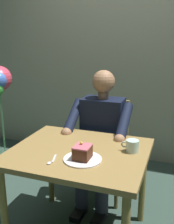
{
  "coord_description": "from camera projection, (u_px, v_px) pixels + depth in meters",
  "views": [
    {
      "loc": [
        -0.63,
        1.58,
        1.46
      ],
      "look_at": [
        -0.02,
        -0.1,
        0.95
      ],
      "focal_mm": 42.74,
      "sensor_mm": 36.0,
      "label": 1
    }
  ],
  "objects": [
    {
      "name": "cafe_rear_panel",
      "position": [
        128.0,
        33.0,
        3.01
      ],
      "size": [
        6.4,
        0.12,
        3.0
      ],
      "primitive_type": "cube",
      "color": "gray",
      "rests_on": "ground"
    },
    {
      "name": "chair",
      "position": [
        105.0,
        143.0,
        2.51
      ],
      "size": [
        0.42,
        0.42,
        0.89
      ],
      "color": "olive",
      "rests_on": "ground"
    },
    {
      "name": "dessert_plate",
      "position": [
        83.0,
        159.0,
        1.69
      ],
      "size": [
        0.25,
        0.25,
        0.01
      ],
      "primitive_type": "cylinder",
      "color": "white",
      "rests_on": "dining_table"
    },
    {
      "name": "dining_table",
      "position": [
        79.0,
        162.0,
        1.86
      ],
      "size": [
        0.93,
        0.79,
        0.7
      ],
      "color": "olive",
      "rests_on": "ground"
    },
    {
      "name": "dessert_spoon",
      "position": [
        51.0,
        161.0,
        1.67
      ],
      "size": [
        0.04,
        0.14,
        0.01
      ],
      "color": "silver",
      "rests_on": "dining_table"
    },
    {
      "name": "seated_person",
      "position": [
        100.0,
        137.0,
        2.31
      ],
      "size": [
        0.53,
        0.58,
        1.19
      ],
      "color": "black",
      "rests_on": "ground"
    },
    {
      "name": "cake_slice",
      "position": [
        83.0,
        152.0,
        1.68
      ],
      "size": [
        0.1,
        0.12,
        0.11
      ],
      "color": "#4E2716",
      "rests_on": "dessert_plate"
    },
    {
      "name": "coffee_cup",
      "position": [
        132.0,
        146.0,
        1.8
      ],
      "size": [
        0.12,
        0.09,
        0.08
      ],
      "color": "silver",
      "rests_on": "dining_table"
    }
  ]
}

